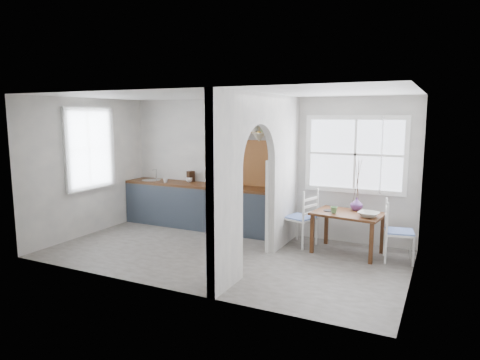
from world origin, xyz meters
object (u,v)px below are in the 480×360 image
at_px(vase, 357,204).
at_px(chair_right, 399,231).
at_px(kettle, 278,183).
at_px(chair_left, 300,217).
at_px(dining_table, 347,233).

bearing_deg(vase, chair_right, -21.80).
distance_m(kettle, vase, 1.48).
bearing_deg(chair_left, chair_right, 102.47).
distance_m(chair_right, vase, 0.84).
bearing_deg(kettle, chair_left, -47.07).
height_order(chair_left, vase, chair_left).
bearing_deg(chair_left, dining_table, 100.79).
xyz_separation_m(chair_left, chair_right, (1.66, -0.14, -0.02)).
xyz_separation_m(dining_table, vase, (0.09, 0.25, 0.45)).
height_order(chair_left, kettle, kettle).
height_order(dining_table, chair_left, chair_left).
distance_m(chair_left, chair_right, 1.67).
xyz_separation_m(chair_left, kettle, (-0.52, 0.26, 0.53)).
relative_size(chair_left, chair_right, 1.05).
xyz_separation_m(dining_table, chair_right, (0.81, -0.04, 0.14)).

